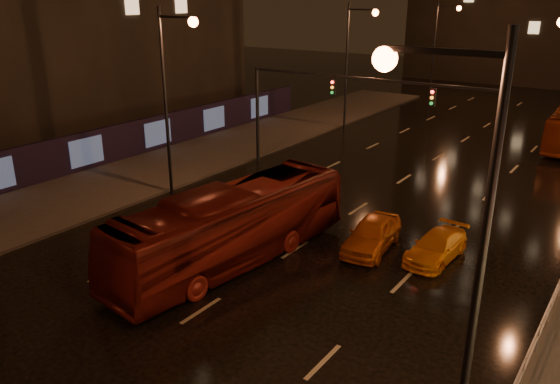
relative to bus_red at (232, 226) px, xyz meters
name	(u,v)px	position (x,y,z in m)	size (l,w,h in m)	color
ground	(390,188)	(1.50, 12.39, -1.62)	(140.00, 140.00, 0.00)	black
sidewalk_left	(163,168)	(-12.00, 7.39, -1.54)	(7.00, 70.00, 0.15)	#38332D
hoarding_left	(85,152)	(-15.70, 4.39, -0.37)	(0.30, 46.00, 2.50)	black
traffic_signal	(317,98)	(-3.56, 12.39, 3.12)	(15.31, 0.32, 6.20)	black
streetlight_right	(451,213)	(10.42, -5.61, 4.81)	(2.64, 0.50, 10.00)	black
bus_red	(232,226)	(0.00, 0.00, 0.00)	(2.72, 11.62, 3.24)	#5F120D
taxi_near	(372,234)	(4.19, 4.39, -0.91)	(1.68, 4.17, 1.42)	#D86114
taxi_far	(436,247)	(6.84, 5.07, -1.05)	(1.58, 3.89, 1.13)	orange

